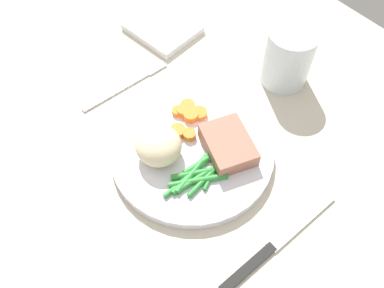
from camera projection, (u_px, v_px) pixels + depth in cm
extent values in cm
cube|color=beige|center=(212.00, 169.00, 59.72)|extent=(120.00, 90.00, 2.00)
cylinder|color=white|center=(192.00, 151.00, 59.40)|extent=(24.31, 24.31, 1.60)
cube|color=#A86B56|center=(227.00, 144.00, 57.62)|extent=(9.85, 8.54, 2.54)
ellipsoid|color=beige|center=(158.00, 145.00, 56.21)|extent=(6.86, 6.61, 4.59)
cylinder|color=orange|center=(188.00, 106.00, 62.58)|extent=(2.40, 2.40, 0.86)
cylinder|color=orange|center=(187.00, 136.00, 59.27)|extent=(1.95, 1.95, 1.05)
cylinder|color=orange|center=(178.00, 111.00, 61.96)|extent=(1.83, 1.83, 0.90)
cylinder|color=orange|center=(178.00, 131.00, 59.75)|extent=(2.39, 2.39, 1.08)
cylinder|color=orange|center=(191.00, 115.00, 61.35)|extent=(2.37, 2.37, 1.13)
cylinder|color=orange|center=(199.00, 113.00, 61.75)|extent=(2.45, 2.45, 0.87)
cylinder|color=orange|center=(183.00, 111.00, 61.89)|extent=(2.08, 2.08, 1.08)
cylinder|color=#2D8C38|center=(190.00, 172.00, 55.93)|extent=(3.47, 5.54, 0.88)
cylinder|color=#2D8C38|center=(185.00, 177.00, 55.60)|extent=(1.36, 8.31, 0.71)
cylinder|color=#2D8C38|center=(187.00, 175.00, 55.70)|extent=(2.23, 6.81, 0.82)
cylinder|color=#2D8C38|center=(201.00, 162.00, 56.81)|extent=(1.27, 5.98, 0.90)
cylinder|color=#2D8C38|center=(207.00, 177.00, 55.62)|extent=(2.03, 7.99, 0.76)
cylinder|color=#2D8C38|center=(197.00, 179.00, 55.41)|extent=(1.30, 6.95, 0.82)
cylinder|color=#2D8C38|center=(198.00, 180.00, 55.22)|extent=(4.79, 7.77, 0.88)
cylinder|color=#2D8C38|center=(212.00, 174.00, 55.95)|extent=(2.97, 5.23, 0.60)
cylinder|color=#2D8C38|center=(192.00, 172.00, 55.92)|extent=(2.77, 7.46, 0.90)
cube|color=silver|center=(116.00, 91.00, 66.67)|extent=(1.00, 13.00, 0.40)
cube|color=silver|center=(154.00, 66.00, 69.84)|extent=(0.24, 3.60, 0.40)
cube|color=silver|center=(155.00, 67.00, 69.67)|extent=(0.24, 3.60, 0.40)
cube|color=silver|center=(157.00, 69.00, 69.50)|extent=(0.24, 3.60, 0.40)
cube|color=silver|center=(158.00, 70.00, 69.33)|extent=(0.24, 3.60, 0.40)
cube|color=black|center=(248.00, 268.00, 50.36)|extent=(1.30, 9.00, 0.64)
cube|color=silver|center=(301.00, 221.00, 53.87)|extent=(1.70, 12.00, 0.40)
cylinder|color=silver|center=(288.00, 57.00, 64.43)|extent=(7.97, 7.97, 9.91)
cylinder|color=silver|center=(284.00, 71.00, 67.11)|extent=(7.33, 7.33, 3.47)
cube|color=white|center=(163.00, 28.00, 74.67)|extent=(13.28, 11.69, 1.30)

